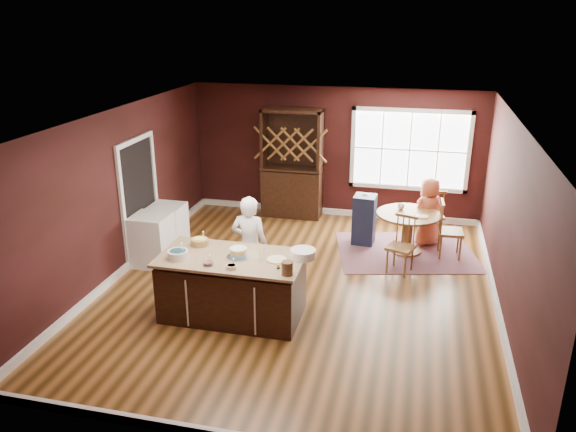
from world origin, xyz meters
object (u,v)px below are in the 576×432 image
object	(u,v)px
high_chair	(364,219)
dryer	(168,228)
dining_table	(408,225)
chair_east	(451,229)
washer	(152,240)
seated_woman	(428,212)
baker	(250,245)
chair_south	(401,245)
toddler	(368,201)
kitchen_island	(232,288)
chair_north	(432,213)
layer_cake	(238,253)
hutch	(292,164)

from	to	relation	value
high_chair	dryer	bearing A→B (deg)	-157.83
high_chair	dining_table	bearing A→B (deg)	-12.91
chair_east	high_chair	size ratio (longest dim) A/B	1.06
washer	seated_woman	bearing A→B (deg)	23.48
dining_table	baker	distance (m)	3.12
chair_south	high_chair	distance (m)	1.32
seated_woman	toddler	size ratio (longest dim) A/B	4.95
kitchen_island	baker	bearing A→B (deg)	87.51
chair_north	toddler	distance (m)	1.29
dining_table	chair_north	xyz separation A→B (m)	(0.42, 0.80, -0.03)
toddler	washer	distance (m)	3.97
toddler	chair_east	bearing A→B (deg)	-13.97
layer_cake	chair_south	bearing A→B (deg)	42.45
chair_east	washer	size ratio (longest dim) A/B	1.17
seated_woman	toddler	bearing A→B (deg)	-29.03
layer_cake	seated_woman	xyz separation A→B (m)	(2.58, 3.31, -0.34)
kitchen_island	chair_south	xyz separation A→B (m)	(2.26, 1.98, 0.05)
hutch	baker	bearing A→B (deg)	-87.63
dryer	toddler	bearing A→B (deg)	19.42
kitchen_island	hutch	bearing A→B (deg)	91.51
dining_table	baker	world-z (taller)	baker
chair_south	chair_north	distance (m)	1.74
dining_table	chair_east	distance (m)	0.75
seated_woman	hutch	xyz separation A→B (m)	(-2.80, 0.95, 0.49)
baker	seated_woman	distance (m)	3.69
seated_woman	hutch	distance (m)	3.00
dining_table	toddler	size ratio (longest dim) A/B	4.37
high_chair	layer_cake	bearing A→B (deg)	-110.89
toddler	seated_woman	bearing A→B (deg)	6.32
layer_cake	washer	bearing A→B (deg)	146.52
hutch	washer	xyz separation A→B (m)	(-1.78, -2.94, -0.69)
kitchen_island	layer_cake	xyz separation A→B (m)	(0.10, 0.01, 0.55)
baker	seated_woman	world-z (taller)	baker
dining_table	baker	size ratio (longest dim) A/B	0.73
dining_table	baker	bearing A→B (deg)	-137.74
chair_north	chair_south	bearing A→B (deg)	60.41
hutch	dryer	distance (m)	2.99
dining_table	chair_east	bearing A→B (deg)	-1.70
kitchen_island	baker	distance (m)	0.83
chair_south	dryer	distance (m)	4.15
seated_woman	washer	distance (m)	5.00
chair_south	toddler	size ratio (longest dim) A/B	3.79
dryer	seated_woman	bearing A→B (deg)	16.41
layer_cake	high_chair	xyz separation A→B (m)	(1.43, 3.08, -0.50)
dining_table	chair_north	bearing A→B (deg)	62.25
chair_north	dining_table	bearing A→B (deg)	49.41
chair_north	hutch	distance (m)	3.00
baker	high_chair	xyz separation A→B (m)	(1.50, 2.34, -0.29)
baker	chair_east	size ratio (longest dim) A/B	1.50
chair_north	chair_east	bearing A→B (deg)	98.96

